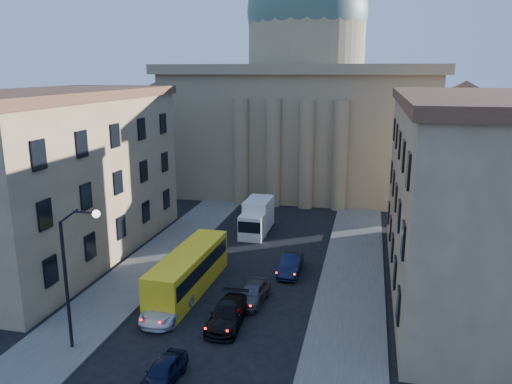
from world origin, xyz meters
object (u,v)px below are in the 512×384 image
car_left_near (163,372)px  city_bus (189,270)px  street_lamp (73,267)px  box_truck (257,218)px

car_left_near → city_bus: size_ratio=0.35×
street_lamp → city_bus: bearing=69.6°
car_left_near → city_bus: 11.62m
street_lamp → city_bus: size_ratio=0.80×
street_lamp → car_left_near: street_lamp is taller
city_bus → box_truck: bearing=84.3°
street_lamp → car_left_near: bearing=-17.1°
street_lamp → box_truck: size_ratio=1.43×
city_bus → box_truck: size_ratio=1.79×
car_left_near → box_truck: 25.89m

